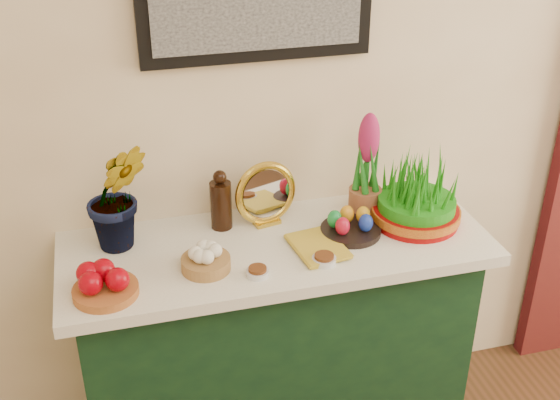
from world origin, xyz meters
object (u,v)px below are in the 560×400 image
at_px(sideboard, 276,351).
at_px(hyacinth_green, 116,179).
at_px(mirror, 266,194).
at_px(wheatgrass_sabzeh, 418,194).
at_px(book, 296,251).

distance_m(sideboard, hyacinth_green, 0.86).
height_order(mirror, wheatgrass_sabzeh, wheatgrass_sabzeh).
bearing_deg(sideboard, wheatgrass_sabzeh, -0.21).
xyz_separation_m(sideboard, mirror, (-0.00, 0.13, 0.57)).
relative_size(sideboard, wheatgrass_sabzeh, 4.30).
bearing_deg(wheatgrass_sabzeh, hyacinth_green, 173.78).
distance_m(hyacinth_green, mirror, 0.50).
height_order(sideboard, mirror, mirror).
xyz_separation_m(hyacinth_green, mirror, (0.48, 0.03, -0.13)).
bearing_deg(wheatgrass_sabzeh, mirror, 165.08).
distance_m(hyacinth_green, book, 0.61).
distance_m(mirror, book, 0.25).
height_order(hyacinth_green, book, hyacinth_green).
distance_m(hyacinth_green, wheatgrass_sabzeh, 0.99).
bearing_deg(mirror, sideboard, -89.30).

